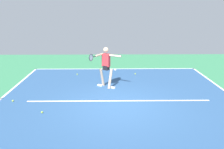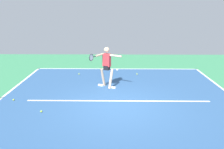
% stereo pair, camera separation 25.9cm
% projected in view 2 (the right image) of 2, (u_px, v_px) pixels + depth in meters
% --- Properties ---
extents(ground_plane, '(19.91, 19.91, 0.00)m').
position_uv_depth(ground_plane, '(118.00, 106.00, 8.64)').
color(ground_plane, '#388456').
extents(court_surface, '(9.43, 11.08, 0.00)m').
position_uv_depth(court_surface, '(118.00, 106.00, 8.64)').
color(court_surface, '#2D5484').
rests_on(court_surface, ground_plane).
extents(court_line_baseline_near, '(9.43, 0.10, 0.01)m').
position_uv_depth(court_line_baseline_near, '(117.00, 69.00, 13.92)').
color(court_line_baseline_near, white).
rests_on(court_line_baseline_near, ground_plane).
extents(court_line_service, '(7.07, 0.10, 0.01)m').
position_uv_depth(court_line_service, '(118.00, 101.00, 9.12)').
color(court_line_service, white).
rests_on(court_line_service, ground_plane).
extents(court_line_centre_mark, '(0.10, 0.30, 0.01)m').
position_uv_depth(court_line_centre_mark, '(117.00, 70.00, 13.73)').
color(court_line_centre_mark, white).
rests_on(court_line_centre_mark, ground_plane).
extents(tennis_player, '(1.35, 1.14, 1.85)m').
position_uv_depth(tennis_player, '(106.00, 64.00, 10.40)').
color(tennis_player, beige).
rests_on(tennis_player, ground_plane).
extents(tennis_ball_far_corner, '(0.07, 0.07, 0.07)m').
position_uv_depth(tennis_ball_far_corner, '(79.00, 74.00, 12.73)').
color(tennis_ball_far_corner, '#C6E53D').
rests_on(tennis_ball_far_corner, ground_plane).
extents(tennis_ball_by_sideline, '(0.07, 0.07, 0.07)m').
position_uv_depth(tennis_ball_by_sideline, '(137.00, 74.00, 12.71)').
color(tennis_ball_by_sideline, '#CCE033').
rests_on(tennis_ball_by_sideline, ground_plane).
extents(tennis_ball_centre_court, '(0.07, 0.07, 0.07)m').
position_uv_depth(tennis_ball_centre_court, '(41.00, 111.00, 8.12)').
color(tennis_ball_centre_court, '#C6E53D').
rests_on(tennis_ball_centre_court, ground_plane).
extents(tennis_ball_near_service_line, '(0.07, 0.07, 0.07)m').
position_uv_depth(tennis_ball_near_service_line, '(14.00, 100.00, 9.15)').
color(tennis_ball_near_service_line, '#C6E53D').
rests_on(tennis_ball_near_service_line, ground_plane).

